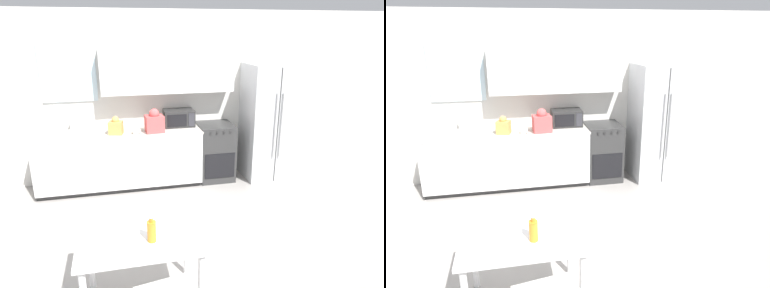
# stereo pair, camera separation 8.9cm
# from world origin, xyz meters

# --- Properties ---
(ground_plane) EXTENTS (12.00, 12.00, 0.00)m
(ground_plane) POSITION_xyz_m (0.00, 0.00, 0.00)
(ground_plane) COLOR gray
(wall_back) EXTENTS (12.00, 0.38, 2.70)m
(wall_back) POSITION_xyz_m (0.04, 2.03, 1.44)
(wall_back) COLOR silver
(wall_back) RESTS_ON ground_plane
(kitchen_counter) EXTENTS (2.52, 0.66, 0.92)m
(kitchen_counter) POSITION_xyz_m (-0.54, 1.72, 0.46)
(kitchen_counter) COLOR #333333
(kitchen_counter) RESTS_ON ground_plane
(oven_range) EXTENTS (0.57, 0.62, 0.94)m
(oven_range) POSITION_xyz_m (1.00, 1.74, 0.47)
(oven_range) COLOR #2D2D2D
(oven_range) RESTS_ON ground_plane
(refrigerator) EXTENTS (0.78, 0.76, 1.89)m
(refrigerator) POSITION_xyz_m (1.90, 1.68, 0.95)
(refrigerator) COLOR silver
(refrigerator) RESTS_ON ground_plane
(kitchen_sink) EXTENTS (0.61, 0.40, 0.26)m
(kitchen_sink) POSITION_xyz_m (-1.22, 1.73, 0.94)
(kitchen_sink) COLOR #B7BABC
(kitchen_sink) RESTS_ON kitchen_counter
(microwave) EXTENTS (0.48, 0.34, 0.26)m
(microwave) POSITION_xyz_m (0.42, 1.84, 1.05)
(microwave) COLOR #282828
(microwave) RESTS_ON kitchen_counter
(coffee_mug) EXTENTS (0.11, 0.08, 0.10)m
(coffee_mug) POSITION_xyz_m (-0.29, 1.51, 0.97)
(coffee_mug) COLOR white
(coffee_mug) RESTS_ON kitchen_counter
(grocery_bag_0) EXTENTS (0.23, 0.21, 0.27)m
(grocery_bag_0) POSITION_xyz_m (-0.58, 1.60, 1.04)
(grocery_bag_0) COLOR #DB994C
(grocery_bag_0) RESTS_ON kitchen_counter
(grocery_bag_1) EXTENTS (0.29, 0.25, 0.36)m
(grocery_bag_1) POSITION_xyz_m (-0.01, 1.58, 1.07)
(grocery_bag_1) COLOR #D14C4C
(grocery_bag_1) RESTS_ON kitchen_counter
(dining_table) EXTENTS (1.05, 0.75, 0.74)m
(dining_table) POSITION_xyz_m (-0.42, -0.86, 0.62)
(dining_table) COLOR white
(dining_table) RESTS_ON ground_plane
(drink_bottle) EXTENTS (0.08, 0.08, 0.24)m
(drink_bottle) POSITION_xyz_m (-0.33, -0.97, 0.83)
(drink_bottle) COLOR orange
(drink_bottle) RESTS_ON dining_table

